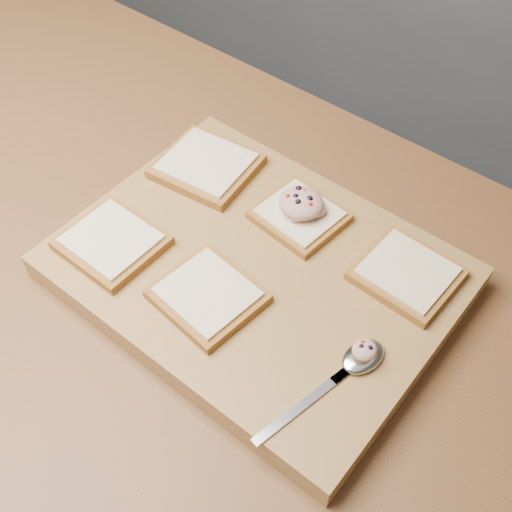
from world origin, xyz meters
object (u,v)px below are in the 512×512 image
at_px(spoon, 354,364).
at_px(tuna_salad_dollop, 301,203).
at_px(bread_far_center, 299,216).
at_px(cutting_board, 256,272).

bearing_deg(spoon, tuna_salad_dollop, 141.55).
bearing_deg(bread_far_center, spoon, -38.06).
bearing_deg(spoon, bread_far_center, 141.94).
distance_m(bread_far_center, tuna_salad_dollop, 0.02).
distance_m(cutting_board, tuna_salad_dollop, 0.11).
relative_size(bread_far_center, tuna_salad_dollop, 1.93).
height_order(bread_far_center, tuna_salad_dollop, tuna_salad_dollop).
bearing_deg(tuna_salad_dollop, spoon, -38.45).
bearing_deg(bread_far_center, cutting_board, -88.85).
bearing_deg(tuna_salad_dollop, bread_far_center, -76.11).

